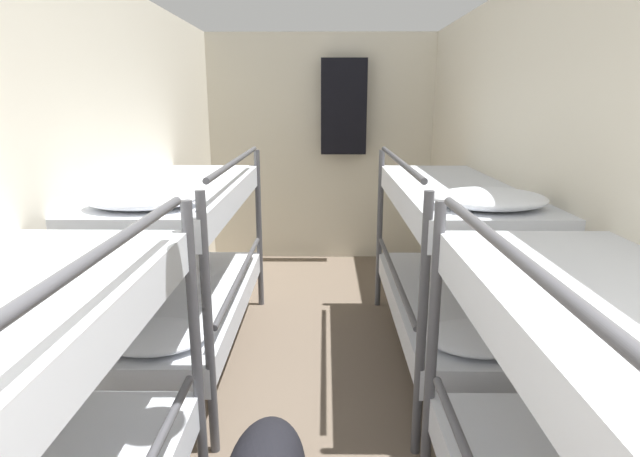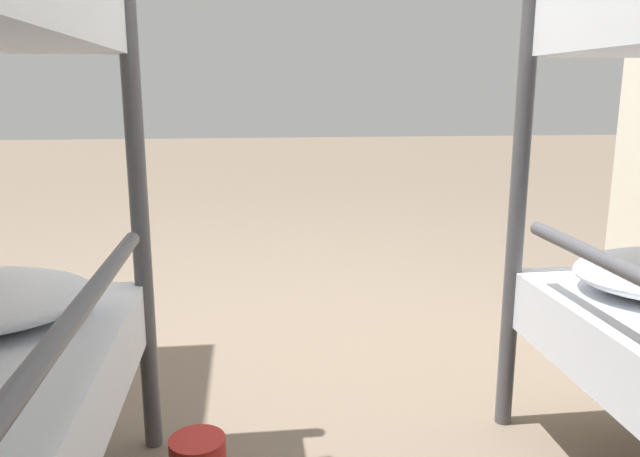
{
  "view_description": "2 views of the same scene",
  "coord_description": "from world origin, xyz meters",
  "views": [
    {
      "loc": [
        0.04,
        0.52,
        1.61
      ],
      "look_at": [
        0.02,
        3.32,
        0.89
      ],
      "focal_mm": 28.0,
      "sensor_mm": 36.0,
      "label": 1
    },
    {
      "loc": [
        0.22,
        2.08,
        0.9
      ],
      "look_at": [
        0.07,
        0.84,
        0.62
      ],
      "focal_mm": 35.0,
      "sensor_mm": 36.0,
      "label": 2
    }
  ],
  "objects": [
    {
      "name": "ground_plane",
      "position": [
        0.0,
        0.0,
        0.0
      ],
      "size": [
        20.0,
        20.0,
        0.0
      ],
      "primitive_type": "plane",
      "color": "#6B5B4C"
    }
  ]
}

